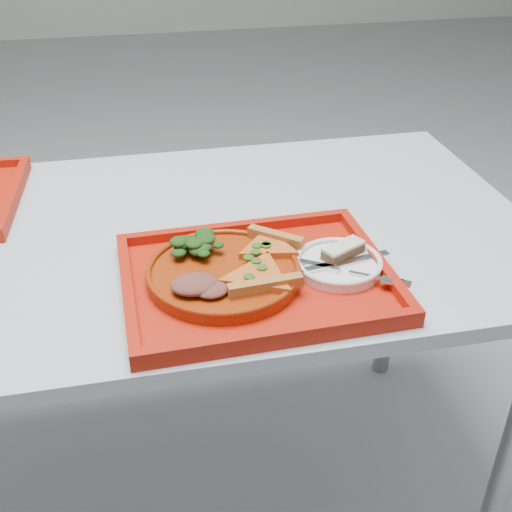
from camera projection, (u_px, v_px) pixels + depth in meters
The scene contains 12 objects.
ground at pixel (159, 491), 1.63m from camera, with size 10.00×10.00×0.00m, color gray.
table at pixel (132, 269), 1.27m from camera, with size 1.60×0.80×0.75m.
tray_main at pixel (257, 282), 1.09m from camera, with size 0.45×0.35×0.01m, color #AC1809.
dinner_plate at pixel (224, 275), 1.08m from camera, with size 0.26×0.26×0.02m, color maroon.
side_plate at pixel (338, 266), 1.11m from camera, with size 0.15×0.15×0.01m, color white.
pizza_slice_a at pixel (259, 274), 1.05m from camera, with size 0.14×0.12×0.02m, color orange, non-canonical shape.
pizza_slice_b at pixel (268, 245), 1.13m from camera, with size 0.12×0.10×0.02m, color orange, non-canonical shape.
salad_heap at pixel (198, 243), 1.11m from camera, with size 0.08×0.07×0.04m, color black.
meat_portion at pixel (194, 284), 1.02m from camera, with size 0.08×0.06×0.02m, color brown.
dessert_bar at pixel (343, 250), 1.12m from camera, with size 0.08×0.06×0.02m.
knife at pixel (342, 262), 1.10m from camera, with size 0.18×0.02×0.01m, color silver.
fork at pixel (348, 271), 1.08m from camera, with size 0.18×0.02×0.01m, color silver.
Camera 1 is at (0.02, -1.09, 1.37)m, focal length 45.00 mm.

